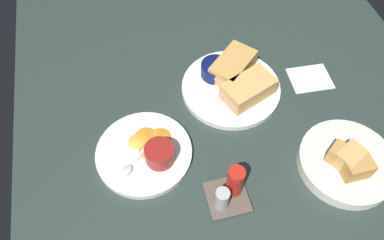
{
  "coord_description": "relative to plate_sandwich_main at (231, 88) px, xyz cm",
  "views": [
    {
      "loc": [
        24.32,
        55.74,
        76.56
      ],
      "look_at": [
        11.95,
        6.76,
        3.0
      ],
      "focal_mm": 34.58,
      "sensor_mm": 36.0,
      "label": 1
    }
  ],
  "objects": [
    {
      "name": "ground_plane",
      "position": [
        0.89,
        2.13,
        -2.3
      ],
      "size": [
        110.0,
        110.0,
        3.0
      ],
      "primitive_type": "cube",
      "color": "#283833"
    },
    {
      "name": "plate_sandwich_main",
      "position": [
        0.0,
        0.0,
        0.0
      ],
      "size": [
        25.96,
        25.96,
        1.6
      ],
      "primitive_type": "cylinder",
      "color": "white",
      "rests_on": "ground_plane"
    },
    {
      "name": "sandwich_half_near",
      "position": [
        -3.13,
        3.81,
        3.2
      ],
      "size": [
        14.9,
        11.82,
        4.8
      ],
      "color": "tan",
      "rests_on": "plate_sandwich_main"
    },
    {
      "name": "sandwich_half_far",
      "position": [
        -1.73,
        -4.62,
        3.2
      ],
      "size": [
        14.77,
        14.3,
        4.8
      ],
      "color": "tan",
      "rests_on": "plate_sandwich_main"
    },
    {
      "name": "ramekin_dark_sauce",
      "position": [
        2.96,
        -5.04,
        2.81
      ],
      "size": [
        7.68,
        7.68,
        3.73
      ],
      "color": "#0C144C",
      "rests_on": "plate_sandwich_main"
    },
    {
      "name": "spoon_by_dark_ramekin",
      "position": [
        -0.65,
        -0.37,
        1.16
      ],
      "size": [
        7.21,
        8.71,
        0.8
      ],
      "color": "silver",
      "rests_on": "plate_sandwich_main"
    },
    {
      "name": "plate_chips_companion",
      "position": [
        25.68,
        13.79,
        0.0
      ],
      "size": [
        22.56,
        22.56,
        1.6
      ],
      "primitive_type": "cylinder",
      "color": "white",
      "rests_on": "ground_plane"
    },
    {
      "name": "ramekin_light_gravy",
      "position": [
        22.3,
        16.61,
        3.15
      ],
      "size": [
        6.75,
        6.75,
        4.39
      ],
      "color": "maroon",
      "rests_on": "plate_chips_companion"
    },
    {
      "name": "spoon_by_gravy_ramekin",
      "position": [
        29.24,
        17.04,
        1.16
      ],
      "size": [
        8.29,
        7.75,
        0.8
      ],
      "color": "silver",
      "rests_on": "plate_chips_companion"
    },
    {
      "name": "plantain_chip_scatter",
      "position": [
        23.76,
        11.55,
        1.1
      ],
      "size": [
        11.52,
        11.23,
        0.6
      ],
      "color": "gold",
      "rests_on": "plate_chips_companion"
    },
    {
      "name": "bread_basket_rear",
      "position": [
        -18.48,
        28.24,
        1.45
      ],
      "size": [
        21.86,
        21.86,
        7.7
      ],
      "color": "silver",
      "rests_on": "ground_plane"
    },
    {
      "name": "condiment_caddy",
      "position": [
        9.63,
        28.77,
        2.61
      ],
      "size": [
        9.0,
        9.0,
        9.5
      ],
      "color": "brown",
      "rests_on": "ground_plane"
    },
    {
      "name": "paper_napkin_folded",
      "position": [
        -22.2,
        1.51,
        -0.6
      ],
      "size": [
        11.58,
        9.72,
        0.4
      ],
      "primitive_type": "cube",
      "rotation": [
        0.0,
        0.0,
        -0.07
      ],
      "color": "white",
      "rests_on": "ground_plane"
    }
  ]
}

